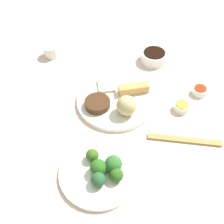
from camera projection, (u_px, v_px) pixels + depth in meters
tabletop at (118, 101)px, 1.00m from camera, size 2.20×2.20×0.02m
main_plate at (116, 100)px, 0.98m from camera, size 0.28×0.28×0.02m
rice_scoop at (127, 106)px, 0.91m from camera, size 0.07×0.07×0.07m
spring_roll at (134, 89)px, 0.99m from camera, size 0.11×0.07×0.03m
crab_rangoon_wonton at (106, 85)px, 1.01m from camera, size 0.08×0.09×0.01m
stir_fry_heap at (98, 104)px, 0.94m from camera, size 0.09×0.09×0.02m
broccoli_plate at (99, 172)px, 0.79m from camera, size 0.23×0.23×0.01m
broccoli_floret_0 at (98, 167)px, 0.77m from camera, size 0.05×0.05×0.05m
broccoli_floret_1 at (98, 179)px, 0.75m from camera, size 0.04×0.04×0.04m
broccoli_floret_2 at (113, 164)px, 0.78m from camera, size 0.05×0.05×0.05m
broccoli_floret_3 at (116, 175)px, 0.76m from camera, size 0.04×0.04×0.04m
broccoli_floret_4 at (92, 155)px, 0.80m from camera, size 0.04×0.04×0.04m
soy_sauce_bowl at (154, 57)px, 1.13m from camera, size 0.11×0.11×0.04m
soy_sauce_bowl_liquid at (155, 52)px, 1.11m from camera, size 0.09×0.09×0.00m
sauce_ramekin_sweet_and_sour at (200, 91)px, 1.01m from camera, size 0.05×0.05×0.03m
sauce_ramekin_sweet_and_sour_liquid at (201, 88)px, 1.00m from camera, size 0.04×0.04×0.00m
sauce_ramekin_hot_mustard at (182, 107)px, 0.95m from camera, size 0.05×0.05×0.03m
sauce_ramekin_hot_mustard_liquid at (182, 104)px, 0.94m from camera, size 0.04×0.04×0.00m
teacup at (51, 51)px, 1.15m from camera, size 0.06×0.06×0.05m
chopsticks_pair at (184, 140)px, 0.87m from camera, size 0.19×0.17×0.01m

